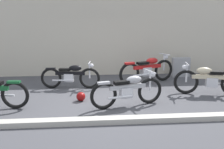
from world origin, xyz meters
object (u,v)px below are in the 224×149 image
(motorcycle_red, at_px, (148,69))
(motorcycle_black, at_px, (71,76))
(stone_marker, at_px, (181,67))
(helmet, at_px, (81,97))
(motorcycle_cream, at_px, (209,80))
(motorcycle_silver, at_px, (128,90))

(motorcycle_red, relative_size, motorcycle_black, 1.10)
(stone_marker, height_order, helmet, stone_marker)
(motorcycle_red, distance_m, motorcycle_cream, 2.16)
(stone_marker, bearing_deg, motorcycle_black, -161.69)
(stone_marker, bearing_deg, motorcycle_red, -150.77)
(stone_marker, distance_m, motorcycle_cream, 2.46)
(stone_marker, xyz_separation_m, helmet, (-3.84, -2.72, -0.26))
(motorcycle_silver, bearing_deg, motorcycle_cream, 1.84)
(stone_marker, relative_size, helmet, 3.09)
(motorcycle_cream, relative_size, motorcycle_silver, 1.06)
(stone_marker, height_order, motorcycle_silver, motorcycle_silver)
(motorcycle_black, bearing_deg, stone_marker, 24.07)
(motorcycle_red, bearing_deg, stone_marker, 8.22)
(motorcycle_red, relative_size, motorcycle_cream, 1.04)
(helmet, distance_m, motorcycle_silver, 1.36)
(motorcycle_black, distance_m, motorcycle_cream, 4.27)
(stone_marker, xyz_separation_m, motorcycle_cream, (-0.08, -2.45, 0.07))
(motorcycle_red, bearing_deg, motorcycle_silver, -135.26)
(helmet, bearing_deg, motorcycle_cream, 4.07)
(motorcycle_black, distance_m, motorcycle_silver, 2.44)
(helmet, relative_size, motorcycle_red, 0.12)
(motorcycle_cream, xyz_separation_m, motorcycle_silver, (-2.54, -0.78, -0.02))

